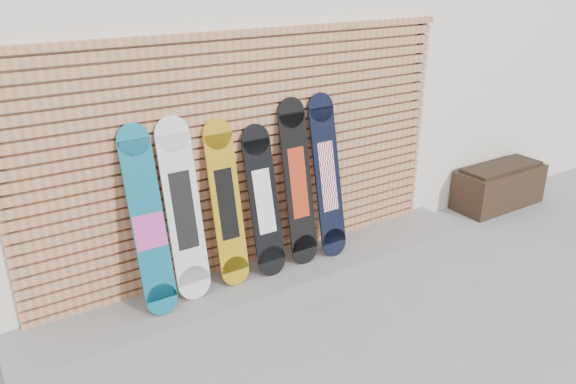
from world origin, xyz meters
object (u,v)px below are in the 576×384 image
Objects in this scene: planter_box at (499,186)px; snowboard_4 at (298,183)px; snowboard_2 at (226,204)px; snowboard_3 at (264,201)px; snowboard_5 at (327,176)px; snowboard_0 at (148,223)px; snowboard_1 at (183,210)px.

snowboard_4 reaches higher than planter_box.
snowboard_2 is 0.37m from snowboard_3.
snowboard_0 is at bearing -179.29° from snowboard_5.
snowboard_1 is 1.14m from snowboard_4.
snowboard_0 reaches higher than planter_box.
snowboard_0 is 1.46m from snowboard_4.
snowboard_1 reaches higher than snowboard_0.
planter_box is at bearing -0.14° from snowboard_0.
snowboard_5 is (1.79, 0.02, 0.02)m from snowboard_0.
snowboard_0 is 0.99× the size of snowboard_4.
snowboard_5 is (1.47, -0.02, 0.01)m from snowboard_1.
planter_box is at bearing -0.72° from snowboard_5.
snowboard_2 reaches higher than snowboard_3.
snowboard_3 is at bearing -0.83° from snowboard_1.
snowboard_1 is at bearing -179.27° from snowboard_2.
snowboard_0 reaches higher than snowboard_2.
snowboard_2 is at bearing 179.15° from planter_box.
planter_box is 3.00m from snowboard_4.
planter_box is 0.75× the size of snowboard_1.
snowboard_5 is at bearing -1.16° from snowboard_2.
snowboard_1 is 0.77m from snowboard_3.
snowboard_0 reaches higher than snowboard_3.
snowboard_1 is at bearing 179.98° from snowboard_4.
snowboard_4 reaches higher than snowboard_0.
snowboard_4 is at bearing 1.61° from snowboard_3.
snowboard_0 is 0.32m from snowboard_1.
snowboard_3 is 0.88× the size of snowboard_5.
snowboard_3 is at bearing 1.47° from snowboard_0.
snowboard_5 is at bearing 179.28° from planter_box.
snowboard_0 is 1.05× the size of snowboard_2.
snowboard_3 is 0.88× the size of snowboard_4.
snowboard_0 is 0.99× the size of snowboard_1.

